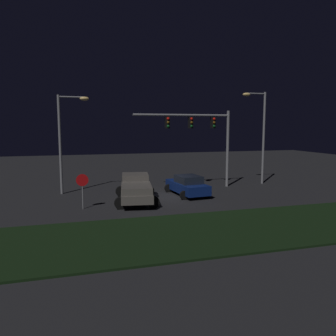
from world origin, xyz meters
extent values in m
plane|color=black|center=(0.00, 0.00, 0.00)|extent=(80.00, 80.00, 0.00)
cube|color=black|center=(0.00, -8.78, 0.05)|extent=(24.13, 6.57, 0.10)
cube|color=#514C47|center=(-3.07, -1.22, 0.68)|extent=(2.80, 5.64, 0.55)
cube|color=#514C47|center=(-2.89, -0.05, 1.38)|extent=(2.11, 2.16, 0.85)
cube|color=black|center=(-2.89, -0.05, 1.50)|extent=(1.97, 1.77, 0.51)
cube|color=#514C47|center=(-3.24, -2.29, 1.18)|extent=(2.36, 3.28, 0.45)
cylinder|color=black|center=(-3.79, 0.86, 0.40)|extent=(0.80, 0.22, 0.80)
cylinder|color=black|center=(-1.76, 0.54, 0.40)|extent=(0.80, 0.22, 0.80)
cylinder|color=black|center=(-4.38, -2.99, 0.40)|extent=(0.80, 0.22, 0.80)
cylinder|color=black|center=(-2.35, -3.30, 0.40)|extent=(0.80, 0.22, 0.80)
cube|color=navy|center=(1.14, 0.15, 0.61)|extent=(2.22, 4.55, 0.70)
cube|color=black|center=(1.17, -0.10, 1.23)|extent=(1.79, 2.15, 0.55)
cylinder|color=black|center=(0.08, 1.54, 0.32)|extent=(0.64, 0.22, 0.64)
cylinder|color=black|center=(1.91, 1.72, 0.32)|extent=(0.64, 0.22, 0.64)
cylinder|color=black|center=(0.37, -1.43, 0.32)|extent=(0.64, 0.22, 0.64)
cylinder|color=black|center=(2.20, -1.25, 0.32)|extent=(0.64, 0.22, 0.64)
cylinder|color=slate|center=(5.70, 2.66, 3.25)|extent=(0.24, 0.24, 6.50)
cylinder|color=slate|center=(1.60, 2.66, 6.10)|extent=(8.20, 0.18, 0.18)
cube|color=black|center=(4.30, 2.66, 5.50)|extent=(0.32, 0.44, 0.95)
sphere|color=red|center=(4.30, 2.43, 5.80)|extent=(0.22, 0.22, 0.22)
sphere|color=#59380A|center=(4.30, 2.43, 5.50)|extent=(0.22, 0.22, 0.22)
sphere|color=#0C4719|center=(4.30, 2.43, 5.20)|extent=(0.22, 0.22, 0.22)
cube|color=black|center=(2.30, 2.66, 5.50)|extent=(0.32, 0.44, 0.95)
sphere|color=red|center=(2.30, 2.43, 5.80)|extent=(0.22, 0.22, 0.22)
sphere|color=#59380A|center=(2.30, 2.43, 5.50)|extent=(0.22, 0.22, 0.22)
sphere|color=#0C4719|center=(2.30, 2.43, 5.20)|extent=(0.22, 0.22, 0.22)
cube|color=black|center=(0.30, 2.66, 5.50)|extent=(0.32, 0.44, 0.95)
sphere|color=red|center=(0.30, 2.43, 5.80)|extent=(0.22, 0.22, 0.22)
sphere|color=#59380A|center=(0.30, 2.43, 5.50)|extent=(0.22, 0.22, 0.22)
sphere|color=#0C4719|center=(0.30, 2.43, 5.20)|extent=(0.22, 0.22, 0.22)
cylinder|color=slate|center=(-8.03, 3.23, 3.77)|extent=(0.20, 0.20, 7.54)
cylinder|color=slate|center=(-7.08, 3.23, 7.39)|extent=(1.89, 0.12, 0.12)
ellipsoid|color=#F9CC72|center=(-6.14, 3.23, 7.29)|extent=(0.70, 0.44, 0.30)
cylinder|color=slate|center=(9.44, 3.08, 4.10)|extent=(0.20, 0.20, 8.20)
cylinder|color=slate|center=(8.53, 3.08, 8.05)|extent=(1.83, 0.12, 0.12)
ellipsoid|color=#F9CC72|center=(7.61, 3.08, 7.95)|extent=(0.70, 0.44, 0.30)
cylinder|color=slate|center=(-6.66, -2.22, 1.10)|extent=(0.07, 0.07, 2.20)
cylinder|color=#B20C0F|center=(-6.66, -2.25, 1.85)|extent=(0.76, 0.03, 0.76)
camera|label=1|loc=(-7.35, -23.75, 5.18)|focal=36.13mm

